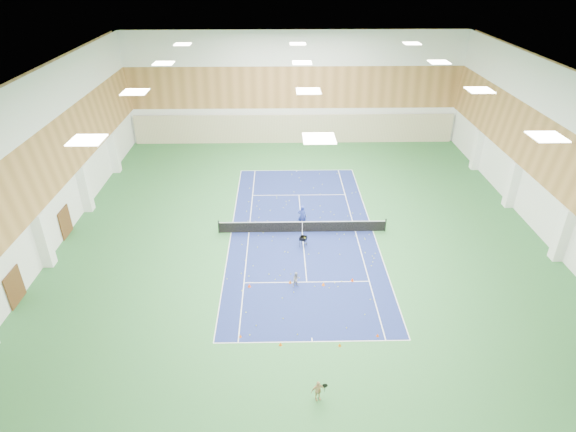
{
  "coord_description": "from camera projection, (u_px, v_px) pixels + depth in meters",
  "views": [
    {
      "loc": [
        -1.76,
        -31.82,
        19.07
      ],
      "look_at": [
        -1.12,
        -1.02,
        2.0
      ],
      "focal_mm": 30.0,
      "sensor_mm": 36.0,
      "label": 1
    }
  ],
  "objects": [
    {
      "name": "cone_base_a",
      "position": [
        240.0,
        336.0,
        26.99
      ],
      "size": [
        0.17,
        0.17,
        0.19
      ],
      "primitive_type": "cone",
      "color": "#F05F0C",
      "rests_on": "ground"
    },
    {
      "name": "room_shell",
      "position": [
        303.0,
        160.0,
        34.2
      ],
      "size": [
        36.0,
        40.0,
        12.0
      ],
      "primitive_type": null,
      "color": "white",
      "rests_on": "ground"
    },
    {
      "name": "child_court",
      "position": [
        296.0,
        279.0,
        30.9
      ],
      "size": [
        0.64,
        0.58,
        1.06
      ],
      "primitive_type": "imported",
      "rotation": [
        0.0,
        0.0,
        0.44
      ],
      "color": "gray",
      "rests_on": "ground"
    },
    {
      "name": "ceiling_light_grid",
      "position": [
        305.0,
        75.0,
        31.33
      ],
      "size": [
        21.4,
        25.4,
        0.06
      ],
      "primitive_type": null,
      "color": "white",
      "rests_on": "room_shell"
    },
    {
      "name": "cone_svc_c",
      "position": [
        323.0,
        284.0,
        31.15
      ],
      "size": [
        0.22,
        0.22,
        0.24
      ],
      "primitive_type": "cone",
      "color": "orange",
      "rests_on": "ground"
    },
    {
      "name": "cone_base_b",
      "position": [
        280.0,
        344.0,
        26.44
      ],
      "size": [
        0.18,
        0.18,
        0.2
      ],
      "primitive_type": "cone",
      "color": "#FF660D",
      "rests_on": "ground"
    },
    {
      "name": "child_apron",
      "position": [
        318.0,
        391.0,
        23.03
      ],
      "size": [
        0.74,
        0.49,
        1.17
      ],
      "primitive_type": "imported",
      "rotation": [
        0.0,
        0.0,
        0.32
      ],
      "color": "tan",
      "rests_on": "ground"
    },
    {
      "name": "court_surface",
      "position": [
        302.0,
        232.0,
        37.1
      ],
      "size": [
        10.97,
        23.77,
        0.01
      ],
      "primitive_type": "cube",
      "color": "navy",
      "rests_on": "ground"
    },
    {
      "name": "tennis_balls_scatter",
      "position": [
        302.0,
        232.0,
        37.08
      ],
      "size": [
        10.57,
        22.77,
        0.07
      ],
      "primitive_type": null,
      "color": "#B6CE23",
      "rests_on": "ground"
    },
    {
      "name": "cone_svc_a",
      "position": [
        249.0,
        285.0,
        31.0
      ],
      "size": [
        0.22,
        0.22,
        0.24
      ],
      "primitive_type": "cone",
      "color": "#FF420D",
      "rests_on": "ground"
    },
    {
      "name": "cone_svc_d",
      "position": [
        352.0,
        280.0,
        31.55
      ],
      "size": [
        0.22,
        0.22,
        0.24
      ],
      "primitive_type": "cone",
      "color": "#F5410C",
      "rests_on": "ground"
    },
    {
      "name": "back_curtain",
      "position": [
        294.0,
        129.0,
        53.6
      ],
      "size": [
        35.4,
        0.16,
        3.2
      ],
      "primitive_type": "cube",
      "color": "#C6B793",
      "rests_on": "ground"
    },
    {
      "name": "cone_base_c",
      "position": [
        340.0,
        345.0,
        26.39
      ],
      "size": [
        0.18,
        0.18,
        0.2
      ],
      "primitive_type": "cone",
      "color": "orange",
      "rests_on": "ground"
    },
    {
      "name": "door_left_a",
      "position": [
        15.0,
        287.0,
        29.25
      ],
      "size": [
        0.08,
        1.8,
        2.2
      ],
      "primitive_type": "cube",
      "color": "#593319",
      "rests_on": "ground"
    },
    {
      "name": "coach",
      "position": [
        302.0,
        216.0,
        37.38
      ],
      "size": [
        0.78,
        0.62,
        1.87
      ],
      "primitive_type": "imported",
      "rotation": [
        0.0,
        0.0,
        2.86
      ],
      "color": "navy",
      "rests_on": "ground"
    },
    {
      "name": "ground",
      "position": [
        302.0,
        232.0,
        37.1
      ],
      "size": [
        40.0,
        40.0,
        0.0
      ],
      "primitive_type": "plane",
      "color": "#2C6732",
      "rests_on": "ground"
    },
    {
      "name": "ball_cart",
      "position": [
        303.0,
        241.0,
        35.11
      ],
      "size": [
        0.64,
        0.64,
        0.84
      ],
      "primitive_type": null,
      "rotation": [
        0.0,
        0.0,
        -0.4
      ],
      "color": "black",
      "rests_on": "ground"
    },
    {
      "name": "cone_base_d",
      "position": [
        378.0,
        335.0,
        27.04
      ],
      "size": [
        0.18,
        0.18,
        0.2
      ],
      "primitive_type": "cone",
      "color": "#E44B0C",
      "rests_on": "ground"
    },
    {
      "name": "cone_svc_b",
      "position": [
        290.0,
        282.0,
        31.38
      ],
      "size": [
        0.21,
        0.21,
        0.23
      ],
      "primitive_type": "cone",
      "color": "#E85D0C",
      "rests_on": "ground"
    },
    {
      "name": "door_left_b",
      "position": [
        65.0,
        222.0,
        36.25
      ],
      "size": [
        0.08,
        1.8,
        2.2
      ],
      "primitive_type": "cube",
      "color": "#593319",
      "rests_on": "ground"
    },
    {
      "name": "wood_cladding",
      "position": [
        304.0,
        133.0,
        33.23
      ],
      "size": [
        36.0,
        40.0,
        8.0
      ],
      "primitive_type": null,
      "color": "#AA753F",
      "rests_on": "room_shell"
    },
    {
      "name": "tennis_net",
      "position": [
        302.0,
        226.0,
        36.84
      ],
      "size": [
        12.8,
        0.1,
        1.1
      ],
      "primitive_type": null,
      "color": "black",
      "rests_on": "ground"
    }
  ]
}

